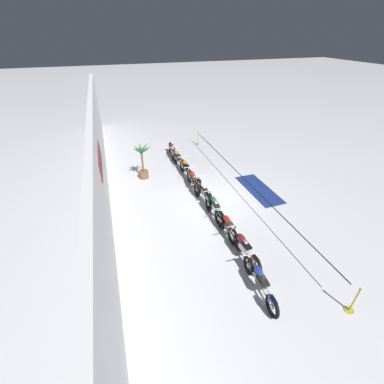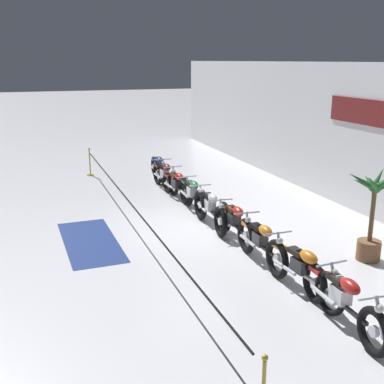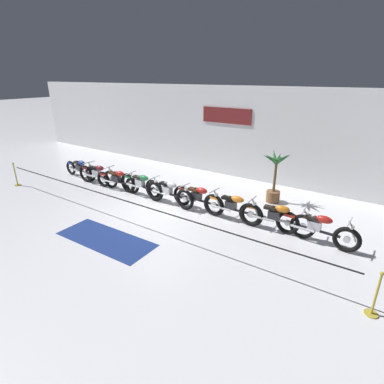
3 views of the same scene
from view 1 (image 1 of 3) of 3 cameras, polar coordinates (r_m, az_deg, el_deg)
ground_plane at (r=12.98m, az=4.93°, el=-1.53°), size 120.00×120.00×0.00m
back_wall at (r=11.12m, az=-19.75°, el=2.91°), size 28.00×0.29×4.20m
motorcycle_blue_0 at (r=8.91m, az=14.87°, el=-18.72°), size 2.31×0.62×0.93m
motorcycle_maroon_1 at (r=9.78m, az=11.32°, el=-12.01°), size 2.36×0.62×0.97m
motorcycle_red_2 at (r=10.58m, az=8.07°, el=-7.84°), size 2.33×0.62×0.93m
motorcycle_green_3 at (r=11.50m, az=5.13°, el=-3.62°), size 2.38×0.62×0.99m
motorcycle_silver_4 at (r=12.55m, az=2.64°, el=-0.12°), size 2.47×0.62×0.98m
motorcycle_red_5 at (r=13.51m, az=0.29°, el=2.51°), size 2.25×0.62×0.97m
motorcycle_orange_6 at (r=14.69m, az=-1.33°, el=5.13°), size 2.23×0.62×0.97m
motorcycle_orange_7 at (r=15.95m, az=-3.18°, el=7.41°), size 2.44×0.62×0.96m
motorcycle_red_8 at (r=17.03m, az=-4.27°, el=9.01°), size 2.45×0.62×0.96m
potted_palm_left_of_row at (r=14.57m, az=-10.92°, el=6.57°), size 1.02×1.12×2.08m
stanchion_far_left at (r=12.17m, az=14.71°, el=-0.85°), size 13.81×0.28×1.05m
stanchion_mid_left at (r=19.18m, az=1.34°, el=11.50°), size 0.28×0.28×1.05m
floor_banner at (r=14.14m, az=14.63°, el=0.57°), size 3.21×1.30×0.01m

